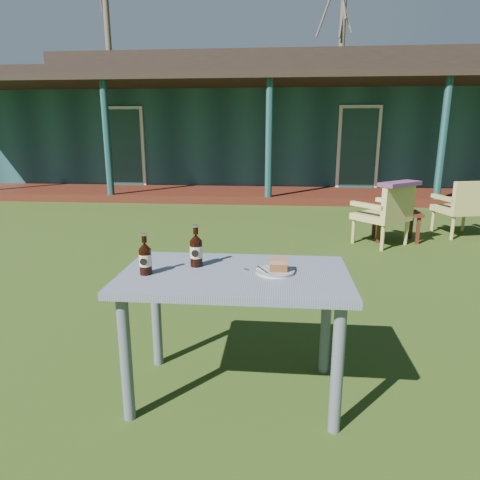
# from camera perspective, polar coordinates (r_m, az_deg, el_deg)

# --- Properties ---
(ground) EXTENTS (80.00, 80.00, 0.00)m
(ground) POSITION_cam_1_polar(r_m,az_deg,el_deg) (4.00, 1.73, -6.78)
(ground) COLOR #334916
(pavilion) EXTENTS (15.80, 8.30, 3.45)m
(pavilion) POSITION_cam_1_polar(r_m,az_deg,el_deg) (13.12, 4.47, 15.05)
(pavilion) COLOR #1A4244
(pavilion) RESTS_ON ground
(tree_left) EXTENTS (0.28, 0.28, 10.50)m
(tree_left) POSITION_cam_1_polar(r_m,az_deg,el_deg) (23.08, -17.08, 23.28)
(tree_left) COLOR brown
(tree_left) RESTS_ON ground
(tree_mid) EXTENTS (0.28, 0.28, 9.50)m
(tree_mid) POSITION_cam_1_polar(r_m,az_deg,el_deg) (22.64, 13.30, 22.41)
(tree_mid) COLOR brown
(tree_mid) RESTS_ON ground
(cafe_table) EXTENTS (1.20, 0.70, 0.72)m
(cafe_table) POSITION_cam_1_polar(r_m,az_deg,el_deg) (2.29, -0.70, -6.74)
(cafe_table) COLOR slate
(cafe_table) RESTS_ON ground
(plate) EXTENTS (0.20, 0.20, 0.01)m
(plate) POSITION_cam_1_polar(r_m,az_deg,el_deg) (2.26, 4.71, -4.15)
(plate) COLOR silver
(plate) RESTS_ON cafe_table
(cake_slice) EXTENTS (0.09, 0.09, 0.06)m
(cake_slice) POSITION_cam_1_polar(r_m,az_deg,el_deg) (2.26, 5.18, -3.22)
(cake_slice) COLOR brown
(cake_slice) RESTS_ON plate
(fork) EXTENTS (0.07, 0.13, 0.00)m
(fork) POSITION_cam_1_polar(r_m,az_deg,el_deg) (2.25, 3.05, -4.01)
(fork) COLOR silver
(fork) RESTS_ON plate
(cola_bottle_near) EXTENTS (0.07, 0.07, 0.23)m
(cola_bottle_near) POSITION_cam_1_polar(r_m,az_deg,el_deg) (2.35, -5.87, -1.31)
(cola_bottle_near) COLOR black
(cola_bottle_near) RESTS_ON cafe_table
(cola_bottle_far) EXTENTS (0.06, 0.07, 0.22)m
(cola_bottle_far) POSITION_cam_1_polar(r_m,az_deg,el_deg) (2.26, -12.52, -2.37)
(cola_bottle_far) COLOR black
(cola_bottle_far) RESTS_ON cafe_table
(bottle_cap) EXTENTS (0.03, 0.03, 0.01)m
(bottle_cap) POSITION_cam_1_polar(r_m,az_deg,el_deg) (2.29, 0.78, -3.99)
(bottle_cap) COLOR silver
(bottle_cap) RESTS_ON cafe_table
(armchair_left) EXTENTS (0.80, 0.79, 0.79)m
(armchair_left) POSITION_cam_1_polar(r_m,az_deg,el_deg) (5.78, 18.94, 3.61)
(armchair_left) COLOR tan
(armchair_left) RESTS_ON ground
(armchair_right) EXTENTS (0.70, 0.68, 0.79)m
(armchair_right) POSITION_cam_1_polar(r_m,az_deg,el_deg) (6.70, 27.75, 4.14)
(armchair_right) COLOR tan
(armchair_right) RESTS_ON ground
(floral_throw) EXTENTS (0.60, 0.56, 0.05)m
(floral_throw) POSITION_cam_1_polar(r_m,az_deg,el_deg) (5.63, 20.56, 7.03)
(floral_throw) COLOR #603458
(floral_throw) RESTS_ON armchair_left
(side_table) EXTENTS (0.60, 0.40, 0.40)m
(side_table) POSITION_cam_1_polar(r_m,az_deg,el_deg) (6.08, 20.13, 3.03)
(side_table) COLOR #4A1C12
(side_table) RESTS_ON ground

